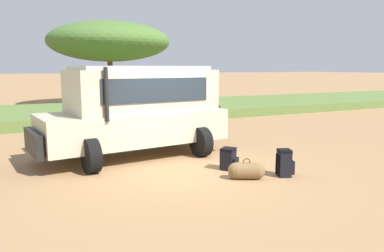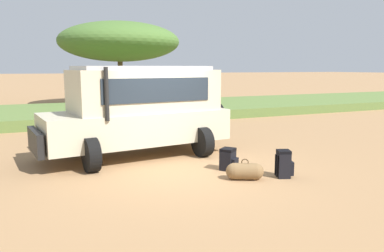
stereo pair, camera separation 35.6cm
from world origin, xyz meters
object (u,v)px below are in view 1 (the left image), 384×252
at_px(backpack_beside_front_wheel, 285,163).
at_px(acacia_tree_right_mid, 109,42).
at_px(duffel_bag_low_black_case, 246,171).
at_px(safari_vehicle, 138,109).
at_px(backpack_cluster_center, 229,159).

distance_m(backpack_beside_front_wheel, acacia_tree_right_mid, 18.22).
height_order(backpack_beside_front_wheel, acacia_tree_right_mid, acacia_tree_right_mid).
bearing_deg(acacia_tree_right_mid, backpack_beside_front_wheel, -91.76).
height_order(duffel_bag_low_black_case, acacia_tree_right_mid, acacia_tree_right_mid).
bearing_deg(safari_vehicle, backpack_cluster_center, -56.84).
bearing_deg(safari_vehicle, backpack_beside_front_wheel, -55.14).
distance_m(backpack_beside_front_wheel, backpack_cluster_center, 1.32).
height_order(backpack_beside_front_wheel, duffel_bag_low_black_case, backpack_beside_front_wheel).
bearing_deg(acacia_tree_right_mid, backpack_cluster_center, -94.65).
relative_size(backpack_beside_front_wheel, backpack_cluster_center, 1.18).
xyz_separation_m(safari_vehicle, backpack_cluster_center, (1.49, -2.28, -1.04)).
distance_m(backpack_cluster_center, duffel_bag_low_black_case, 0.83).
bearing_deg(backpack_beside_front_wheel, duffel_bag_low_black_case, 166.83).
bearing_deg(backpack_cluster_center, duffel_bag_low_black_case, -93.88).
xyz_separation_m(backpack_cluster_center, duffel_bag_low_black_case, (-0.06, -0.83, -0.07)).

